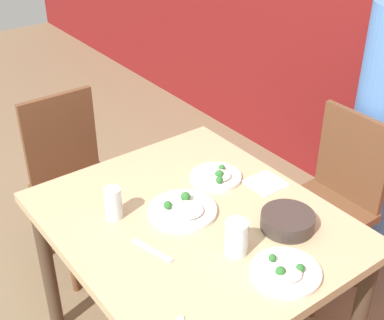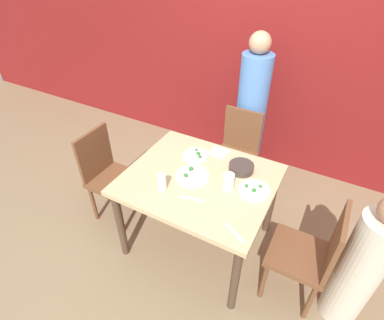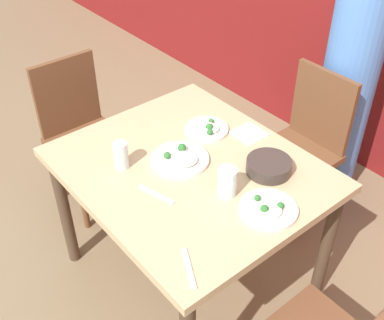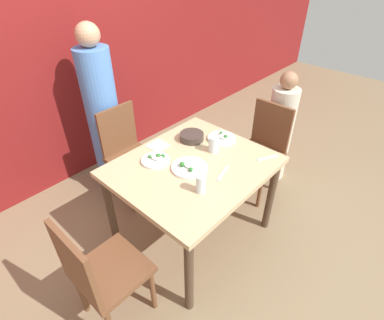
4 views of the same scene
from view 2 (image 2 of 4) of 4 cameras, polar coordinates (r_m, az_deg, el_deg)
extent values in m
plane|color=#847051|center=(2.84, 1.20, -14.97)|extent=(10.00, 10.00, 0.00)
cube|color=maroon|center=(3.31, 14.85, 20.46)|extent=(10.00, 0.06, 2.70)
cube|color=tan|center=(2.31, 1.43, -3.80)|extent=(1.12, 0.96, 0.04)
cylinder|color=#4C3828|center=(2.55, -13.49, -11.96)|extent=(0.06, 0.06, 0.71)
cylinder|color=#4C3828|center=(2.22, 8.19, -21.62)|extent=(0.06, 0.06, 0.71)
cylinder|color=#4C3828|center=(3.02, -3.42, -1.59)|extent=(0.06, 0.06, 0.71)
cylinder|color=#4C3828|center=(2.74, 14.84, -7.83)|extent=(0.06, 0.06, 0.71)
cube|color=brown|center=(3.03, 7.84, 0.22)|extent=(0.40, 0.40, 0.04)
cube|color=brown|center=(3.04, 9.55, 5.71)|extent=(0.38, 0.03, 0.44)
cylinder|color=brown|center=(3.10, 3.51, -3.87)|extent=(0.04, 0.04, 0.42)
cylinder|color=brown|center=(3.02, 9.19, -5.81)|extent=(0.04, 0.04, 0.42)
cylinder|color=brown|center=(3.34, 5.99, -0.58)|extent=(0.04, 0.04, 0.42)
cylinder|color=brown|center=(3.26, 11.29, -2.28)|extent=(0.04, 0.04, 0.42)
cube|color=brown|center=(2.34, 19.56, -16.57)|extent=(0.40, 0.40, 0.04)
cube|color=brown|center=(2.17, 25.73, -14.09)|extent=(0.03, 0.38, 0.44)
cylinder|color=brown|center=(2.62, 15.75, -15.77)|extent=(0.04, 0.04, 0.42)
cylinder|color=brown|center=(2.43, 13.47, -21.45)|extent=(0.04, 0.04, 0.42)
cylinder|color=brown|center=(2.63, 22.94, -17.92)|extent=(0.04, 0.04, 0.42)
cylinder|color=brown|center=(2.43, 21.50, -23.84)|extent=(0.04, 0.04, 0.42)
cube|color=brown|center=(2.84, -14.49, -3.80)|extent=(0.40, 0.40, 0.04)
cube|color=brown|center=(2.80, -18.10, 1.20)|extent=(0.03, 0.38, 0.44)
cylinder|color=brown|center=(2.82, -13.39, -10.31)|extent=(0.04, 0.04, 0.42)
cylinder|color=brown|center=(2.99, -9.38, -6.33)|extent=(0.04, 0.04, 0.42)
cylinder|color=brown|center=(3.00, -18.26, -7.82)|extent=(0.04, 0.04, 0.42)
cylinder|color=brown|center=(3.16, -14.21, -4.24)|extent=(0.04, 0.04, 0.42)
cylinder|color=#5184D1|center=(3.21, 10.89, 7.48)|extent=(0.30, 0.30, 1.37)
sphere|color=tan|center=(2.91, 12.78, 21.00)|extent=(0.20, 0.20, 0.20)
cylinder|color=beige|center=(2.33, 29.02, -18.22)|extent=(0.26, 0.26, 0.98)
cylinder|color=#3D332D|center=(2.38, 9.37, -1.42)|extent=(0.20, 0.20, 0.06)
cylinder|color=#BC5123|center=(2.36, 9.43, -0.92)|extent=(0.17, 0.17, 0.01)
cylinder|color=white|center=(2.51, 0.67, 0.90)|extent=(0.21, 0.21, 0.02)
ellipsoid|color=white|center=(2.49, 1.17, 1.15)|extent=(0.09, 0.09, 0.02)
sphere|color=#2D702D|center=(2.47, 1.37, 0.96)|extent=(0.03, 0.03, 0.03)
sphere|color=#2D702D|center=(2.45, 1.49, 0.69)|extent=(0.03, 0.03, 0.03)
sphere|color=#2D702D|center=(2.48, 1.17, 1.19)|extent=(0.04, 0.04, 0.04)
sphere|color=#2D702D|center=(2.53, 0.84, 1.92)|extent=(0.03, 0.03, 0.03)
cylinder|color=white|center=(2.22, 11.73, -5.66)|extent=(0.23, 0.23, 0.02)
ellipsoid|color=white|center=(2.20, 12.15, -5.63)|extent=(0.09, 0.09, 0.02)
sphere|color=#2D702D|center=(2.21, 10.35, -4.85)|extent=(0.03, 0.03, 0.03)
sphere|color=#2D702D|center=(2.22, 12.84, -4.97)|extent=(0.03, 0.03, 0.03)
sphere|color=#2D702D|center=(2.18, 11.71, -5.73)|extent=(0.03, 0.03, 0.03)
cylinder|color=white|center=(2.30, 0.08, -3.03)|extent=(0.26, 0.26, 0.02)
ellipsoid|color=white|center=(2.28, 0.75, -2.83)|extent=(0.12, 0.12, 0.02)
sphere|color=#2D702D|center=(2.32, -0.20, -1.68)|extent=(0.04, 0.04, 0.04)
sphere|color=#2D702D|center=(2.26, -1.21, -2.91)|extent=(0.03, 0.03, 0.03)
cylinder|color=silver|center=(2.17, -5.73, -4.15)|extent=(0.06, 0.06, 0.13)
cylinder|color=silver|center=(2.18, 6.99, -4.08)|extent=(0.08, 0.08, 0.13)
cube|color=white|center=(2.56, 5.15, 1.47)|extent=(0.14, 0.14, 0.01)
cube|color=silver|center=(1.94, 8.15, -13.55)|extent=(0.17, 0.10, 0.01)
cube|color=silver|center=(2.12, 0.05, -7.36)|extent=(0.18, 0.07, 0.01)
camera|label=1|loc=(0.82, 60.48, -2.88)|focal=50.00mm
camera|label=3|loc=(0.73, 68.07, -0.39)|focal=45.00mm
camera|label=4|loc=(2.12, -54.49, 18.04)|focal=28.00mm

